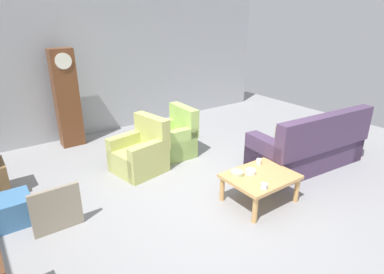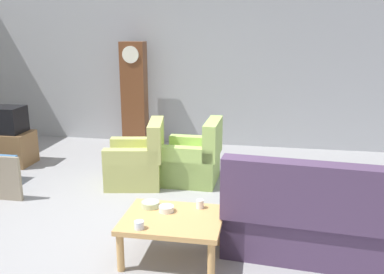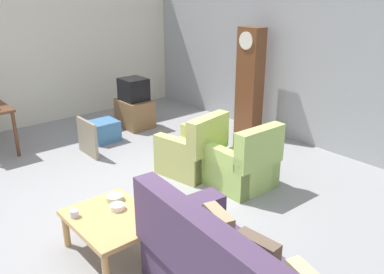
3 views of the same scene
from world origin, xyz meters
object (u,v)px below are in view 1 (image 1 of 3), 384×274
object	(u,v)px
cup_blue_rimmed	(264,186)
bowl_white_stacked	(250,172)
bowl_shallow_green	(237,173)
armchair_olive_far	(172,140)
armchair_olive_near	(141,154)
couch_floral	(309,148)
coffee_table_wood	(260,179)
framed_picture_leaning	(57,210)
grandfather_clock	(67,99)
cup_white_porcelain	(259,162)
storage_box_blue	(14,209)

from	to	relation	value
cup_blue_rimmed	bowl_white_stacked	distance (m)	0.43
bowl_shallow_green	armchair_olive_far	bearing A→B (deg)	86.36
armchair_olive_near	bowl_shallow_green	world-z (taller)	armchair_olive_near
cup_blue_rimmed	armchair_olive_near	bearing A→B (deg)	107.67
couch_floral	bowl_white_stacked	xyz separation A→B (m)	(-1.62, -0.18, 0.10)
armchair_olive_near	coffee_table_wood	bearing A→B (deg)	-63.48
framed_picture_leaning	bowl_shallow_green	distance (m)	2.40
armchair_olive_far	grandfather_clock	bearing A→B (deg)	130.61
couch_floral	bowl_shallow_green	xyz separation A→B (m)	(-1.81, -0.10, 0.10)
bowl_white_stacked	bowl_shallow_green	size ratio (longest dim) A/B	0.82
coffee_table_wood	cup_white_porcelain	bearing A→B (deg)	48.06
framed_picture_leaning	cup_white_porcelain	distance (m)	2.86
grandfather_clock	armchair_olive_near	bearing A→B (deg)	-71.64
grandfather_clock	cup_blue_rimmed	distance (m)	4.26
grandfather_clock	bowl_shallow_green	xyz separation A→B (m)	(1.28, -3.54, -0.52)
couch_floral	armchair_olive_near	distance (m)	2.93
grandfather_clock	cup_blue_rimmed	xyz separation A→B (m)	(1.30, -4.02, -0.51)
armchair_olive_near	armchair_olive_far	size ratio (longest dim) A/B	1.00
couch_floral	bowl_white_stacked	bearing A→B (deg)	-173.74
armchair_olive_near	coffee_table_wood	xyz separation A→B (m)	(0.93, -1.87, 0.06)
couch_floral	armchair_olive_near	size ratio (longest dim) A/B	2.36
storage_box_blue	coffee_table_wood	bearing A→B (deg)	-27.09
storage_box_blue	bowl_white_stacked	xyz separation A→B (m)	(2.86, -1.39, 0.27)
armchair_olive_far	cup_blue_rimmed	size ratio (longest dim) A/B	10.33
storage_box_blue	cup_blue_rimmed	bearing A→B (deg)	-33.59
armchair_olive_far	bowl_white_stacked	bearing A→B (deg)	-88.15
couch_floral	armchair_olive_far	bearing A→B (deg)	133.06
couch_floral	storage_box_blue	bearing A→B (deg)	164.83
cup_white_porcelain	bowl_white_stacked	xyz separation A→B (m)	(-0.32, -0.14, -0.02)
storage_box_blue	grandfather_clock	bearing A→B (deg)	57.74
grandfather_clock	framed_picture_leaning	xyz separation A→B (m)	(-0.98, -2.74, -0.68)
cup_white_porcelain	coffee_table_wood	bearing A→B (deg)	-131.94
bowl_white_stacked	framed_picture_leaning	bearing A→B (deg)	160.23
couch_floral	cup_white_porcelain	world-z (taller)	couch_floral
grandfather_clock	bowl_white_stacked	size ratio (longest dim) A/B	12.81
framed_picture_leaning	bowl_white_stacked	xyz separation A→B (m)	(2.45, -0.88, 0.16)
framed_picture_leaning	coffee_table_wood	bearing A→B (deg)	-21.43
coffee_table_wood	cup_white_porcelain	size ratio (longest dim) A/B	10.76
bowl_white_stacked	armchair_olive_near	bearing A→B (deg)	115.72
coffee_table_wood	cup_white_porcelain	xyz separation A→B (m)	(0.23, 0.25, 0.10)
storage_box_blue	bowl_white_stacked	bearing A→B (deg)	-25.97
armchair_olive_near	grandfather_clock	bearing A→B (deg)	108.36
couch_floral	armchair_olive_near	bearing A→B (deg)	147.44
armchair_olive_near	coffee_table_wood	world-z (taller)	armchair_olive_near
couch_floral	cup_white_porcelain	xyz separation A→B (m)	(-1.31, -0.04, 0.11)
grandfather_clock	cup_blue_rimmed	size ratio (longest dim) A/B	21.75
bowl_shallow_green	coffee_table_wood	bearing A→B (deg)	-35.06
armchair_olive_near	coffee_table_wood	distance (m)	2.09
armchair_olive_far	grandfather_clock	world-z (taller)	grandfather_clock
armchair_olive_far	bowl_shallow_green	world-z (taller)	armchair_olive_far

